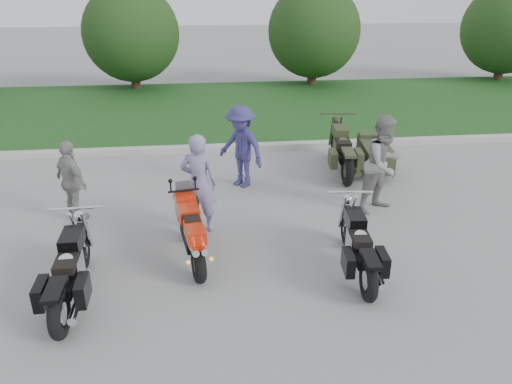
{
  "coord_description": "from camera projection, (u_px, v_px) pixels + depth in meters",
  "views": [
    {
      "loc": [
        -0.48,
        -6.44,
        4.29
      ],
      "look_at": [
        0.39,
        1.42,
        0.8
      ],
      "focal_mm": 35.0,
      "sensor_mm": 36.0,
      "label": 1
    }
  ],
  "objects": [
    {
      "name": "cruiser_right",
      "position": [
        359.0,
        248.0,
        7.61
      ],
      "size": [
        0.42,
        2.2,
        0.84
      ],
      "rotation": [
        0.0,
        0.0,
        -0.08
      ],
      "color": "black",
      "rests_on": "ground"
    },
    {
      "name": "person_stripe",
      "position": [
        199.0,
        183.0,
        8.75
      ],
      "size": [
        0.75,
        0.6,
        1.8
      ],
      "primitive_type": "imported",
      "rotation": [
        0.0,
        0.0,
        2.86
      ],
      "color": "#807AA6",
      "rests_on": "ground"
    },
    {
      "name": "person_back",
      "position": [
        72.0,
        181.0,
        9.16
      ],
      "size": [
        0.9,
        0.92,
        1.55
      ],
      "primitive_type": "imported",
      "rotation": [
        0.0,
        0.0,
        2.32
      ],
      "color": "gray",
      "rests_on": "ground"
    },
    {
      "name": "tree_mid_left",
      "position": [
        131.0,
        33.0,
        18.73
      ],
      "size": [
        3.6,
        3.6,
        4.0
      ],
      "color": "#3F2B1C",
      "rests_on": "ground"
    },
    {
      "name": "person_grey",
      "position": [
        384.0,
        164.0,
        9.49
      ],
      "size": [
        1.16,
        1.09,
        1.9
      ],
      "primitive_type": "imported",
      "rotation": [
        0.0,
        0.0,
        0.54
      ],
      "color": "gray",
      "rests_on": "ground"
    },
    {
      "name": "grass_strip",
      "position": [
        216.0,
        109.0,
        16.84
      ],
      "size": [
        60.0,
        8.0,
        0.14
      ],
      "primitive_type": "cube",
      "color": "#2B5C1F",
      "rests_on": "ground"
    },
    {
      "name": "ground",
      "position": [
        241.0,
        278.0,
        7.64
      ],
      "size": [
        80.0,
        80.0,
        0.0
      ],
      "primitive_type": "plane",
      "color": "gray",
      "rests_on": "ground"
    },
    {
      "name": "cruiser_sidecar",
      "position": [
        361.0,
        154.0,
        11.49
      ],
      "size": [
        1.37,
        2.53,
        0.97
      ],
      "rotation": [
        0.0,
        0.0,
        -0.11
      ],
      "color": "black",
      "rests_on": "ground"
    },
    {
      "name": "cruiser_left",
      "position": [
        70.0,
        274.0,
        6.92
      ],
      "size": [
        0.41,
        2.3,
        0.89
      ],
      "rotation": [
        0.0,
        0.0,
        0.02
      ],
      "color": "black",
      "rests_on": "ground"
    },
    {
      "name": "tree_far_right",
      "position": [
        507.0,
        29.0,
        20.24
      ],
      "size": [
        3.6,
        3.6,
        4.0
      ],
      "color": "#3F2B1C",
      "rests_on": "ground"
    },
    {
      "name": "curb",
      "position": [
        222.0,
        148.0,
        13.07
      ],
      "size": [
        60.0,
        0.3,
        0.15
      ],
      "primitive_type": "cube",
      "color": "#B0ADA5",
      "rests_on": "ground"
    },
    {
      "name": "person_denim",
      "position": [
        241.0,
        147.0,
        10.61
      ],
      "size": [
        1.27,
        1.29,
        1.78
      ],
      "primitive_type": "imported",
      "rotation": [
        0.0,
        0.0,
        -0.81
      ],
      "color": "navy",
      "rests_on": "ground"
    },
    {
      "name": "sportbike_red",
      "position": [
        191.0,
        231.0,
        7.91
      ],
      "size": [
        0.54,
        1.92,
        0.91
      ],
      "rotation": [
        0.0,
        0.0,
        0.16
      ],
      "color": "black",
      "rests_on": "ground"
    },
    {
      "name": "tree_mid_right",
      "position": [
        314.0,
        31.0,
        19.43
      ],
      "size": [
        3.6,
        3.6,
        4.0
      ],
      "color": "#3F2B1C",
      "rests_on": "ground"
    }
  ]
}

